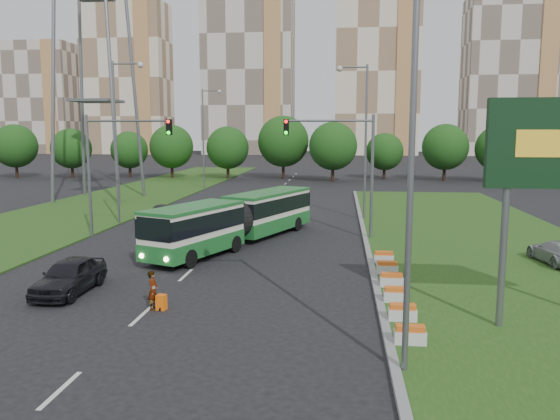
# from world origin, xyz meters

# --- Properties ---
(ground) EXTENTS (360.00, 360.00, 0.00)m
(ground) POSITION_xyz_m (0.00, 0.00, 0.00)
(ground) COLOR black
(ground) RESTS_ON ground
(grass_median) EXTENTS (14.00, 60.00, 0.15)m
(grass_median) POSITION_xyz_m (13.00, 8.00, 0.07)
(grass_median) COLOR #204814
(grass_median) RESTS_ON ground
(median_kerb) EXTENTS (0.30, 60.00, 0.18)m
(median_kerb) POSITION_xyz_m (6.05, 8.00, 0.09)
(median_kerb) COLOR gray
(median_kerb) RESTS_ON ground
(left_verge) EXTENTS (12.00, 110.00, 0.10)m
(left_verge) POSITION_xyz_m (-18.00, 25.00, 0.05)
(left_verge) COLOR #204814
(left_verge) RESTS_ON ground
(lane_markings) EXTENTS (0.20, 100.00, 0.01)m
(lane_markings) POSITION_xyz_m (-3.00, 20.00, 0.00)
(lane_markings) COLOR silver
(lane_markings) RESTS_ON ground
(flower_planters) EXTENTS (1.10, 11.50, 0.60)m
(flower_planters) POSITION_xyz_m (6.70, -2.50, 0.45)
(flower_planters) COLOR silver
(flower_planters) RESTS_ON grass_median
(traffic_mast_median) EXTENTS (5.76, 0.32, 8.00)m
(traffic_mast_median) POSITION_xyz_m (4.78, 10.00, 5.35)
(traffic_mast_median) COLOR slate
(traffic_mast_median) RESTS_ON ground
(traffic_mast_left) EXTENTS (5.76, 0.32, 8.00)m
(traffic_mast_left) POSITION_xyz_m (-10.38, 9.00, 5.35)
(traffic_mast_left) COLOR slate
(traffic_mast_left) RESTS_ON ground
(street_lamps) EXTENTS (36.00, 60.00, 12.00)m
(street_lamps) POSITION_xyz_m (-3.00, 10.00, 6.00)
(street_lamps) COLOR slate
(street_lamps) RESTS_ON ground
(tree_line) EXTENTS (120.00, 8.00, 9.00)m
(tree_line) POSITION_xyz_m (10.00, 55.00, 4.50)
(tree_line) COLOR #164412
(tree_line) RESTS_ON ground
(apartment_tower_west) EXTENTS (26.00, 15.00, 48.00)m
(apartment_tower_west) POSITION_xyz_m (-65.00, 150.00, 24.00)
(apartment_tower_west) COLOR beige
(apartment_tower_west) RESTS_ON ground
(apartment_tower_cwest) EXTENTS (28.00, 15.00, 52.00)m
(apartment_tower_cwest) POSITION_xyz_m (-25.00, 150.00, 26.00)
(apartment_tower_cwest) COLOR beige
(apartment_tower_cwest) RESTS_ON ground
(apartment_tower_ceast) EXTENTS (25.00, 15.00, 50.00)m
(apartment_tower_ceast) POSITION_xyz_m (15.00, 150.00, 25.00)
(apartment_tower_ceast) COLOR beige
(apartment_tower_ceast) RESTS_ON ground
(apartment_tower_east) EXTENTS (27.00, 15.00, 47.00)m
(apartment_tower_east) POSITION_xyz_m (55.00, 150.00, 23.50)
(apartment_tower_east) COLOR beige
(apartment_tower_east) RESTS_ON ground
(midrise_west) EXTENTS (22.00, 14.00, 36.00)m
(midrise_west) POSITION_xyz_m (-95.00, 150.00, 18.00)
(midrise_west) COLOR beige
(midrise_west) RESTS_ON ground
(articulated_bus) EXTENTS (2.41, 15.45, 2.54)m
(articulated_bus) POSITION_xyz_m (-2.08, 7.72, 1.56)
(articulated_bus) COLOR silver
(articulated_bus) RESTS_ON ground
(car_left_near) EXTENTS (1.79, 4.44, 1.51)m
(car_left_near) POSITION_xyz_m (-7.13, -3.44, 0.76)
(car_left_near) COLOR black
(car_left_near) RESTS_ON ground
(car_left_far) EXTENTS (2.14, 4.89, 1.56)m
(car_left_far) POSITION_xyz_m (-8.29, 13.18, 0.78)
(car_left_far) COLOR black
(car_left_far) RESTS_ON ground
(car_median) EXTENTS (2.22, 4.36, 1.21)m
(car_median) POSITION_xyz_m (15.61, 3.85, 0.76)
(car_median) COLOR #999CA1
(car_median) RESTS_ON grass_median
(pedestrian) EXTENTS (0.37, 0.56, 1.54)m
(pedestrian) POSITION_xyz_m (-2.79, -5.19, 0.77)
(pedestrian) COLOR gray
(pedestrian) RESTS_ON ground
(shopping_trolley) EXTENTS (0.35, 0.37, 0.61)m
(shopping_trolley) POSITION_xyz_m (-2.47, -5.21, 0.30)
(shopping_trolley) COLOR orange
(shopping_trolley) RESTS_ON ground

